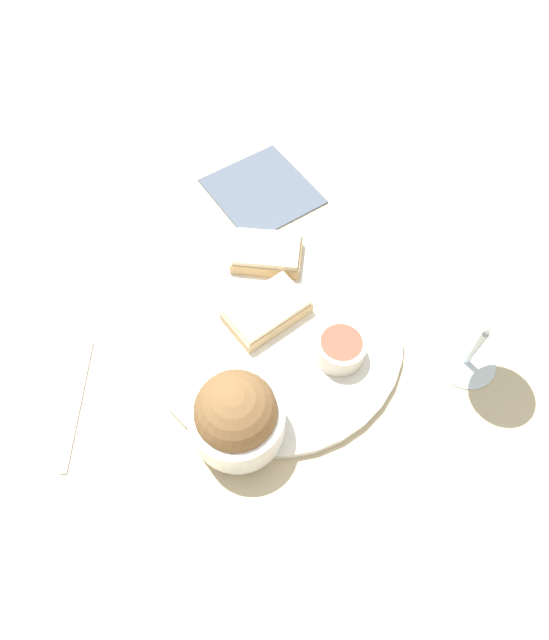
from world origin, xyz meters
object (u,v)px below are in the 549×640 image
at_px(sauce_ramekin, 340,348).
at_px(cheese_toast_near, 266,311).
at_px(cheese_toast_far, 267,253).
at_px(napkin, 262,190).
at_px(fork, 77,403).
at_px(salad_bowl, 237,416).
at_px(wine_glass, 497,320).

xyz_separation_m(sauce_ramekin, cheese_toast_near, (0.05, -0.09, -0.01)).
bearing_deg(cheese_toast_far, cheese_toast_near, 61.72).
distance_m(napkin, fork, 0.40).
distance_m(salad_bowl, cheese_toast_near, 0.15).
bearing_deg(salad_bowl, fork, -38.18).
height_order(salad_bowl, sauce_ramekin, salad_bowl).
xyz_separation_m(salad_bowl, fork, (0.15, -0.12, -0.05)).
xyz_separation_m(wine_glass, fork, (0.44, -0.17, -0.10)).
height_order(wine_glass, fork, wine_glass).
xyz_separation_m(cheese_toast_near, fork, (0.25, -0.01, -0.02)).
height_order(sauce_ramekin, napkin, sauce_ramekin).
bearing_deg(cheese_toast_near, fork, -1.21).
height_order(salad_bowl, cheese_toast_near, salad_bowl).
bearing_deg(cheese_toast_near, salad_bowl, 50.74).
relative_size(salad_bowl, cheese_toast_far, 0.93).
xyz_separation_m(salad_bowl, wine_glass, (-0.28, 0.05, 0.05)).
bearing_deg(cheese_toast_far, salad_bowl, 54.90).
xyz_separation_m(cheese_toast_near, cheese_toast_far, (-0.04, -0.08, -0.00)).
relative_size(wine_glass, napkin, 0.89).
distance_m(wine_glass, napkin, 0.40).
bearing_deg(cheese_toast_near, sauce_ramekin, 120.35).
distance_m(cheese_toast_near, fork, 0.25).
xyz_separation_m(salad_bowl, napkin, (-0.20, -0.32, -0.05)).
height_order(salad_bowl, cheese_toast_far, salad_bowl).
bearing_deg(sauce_ramekin, cheese_toast_far, -86.84).
height_order(sauce_ramekin, fork, sauce_ramekin).
height_order(sauce_ramekin, cheese_toast_near, sauce_ramekin).
relative_size(cheese_toast_far, fork, 0.74).
bearing_deg(wine_glass, sauce_ramekin, -29.12).
bearing_deg(sauce_ramekin, wine_glass, 150.88).
distance_m(salad_bowl, cheese_toast_far, 0.24).
distance_m(cheese_toast_near, wine_glass, 0.26).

